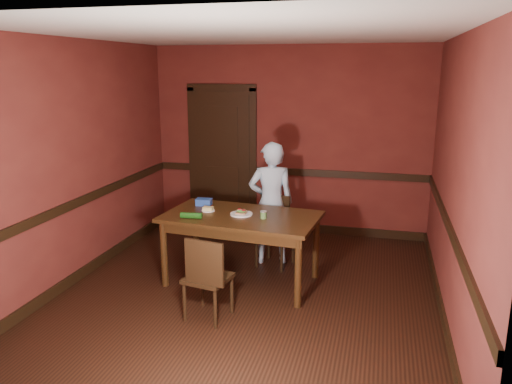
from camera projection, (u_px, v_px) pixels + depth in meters
The scene contains 22 objects.
floor at pixel (248, 293), 5.42m from camera, with size 4.00×4.50×0.01m, color black.
ceiling at pixel (247, 33), 4.76m from camera, with size 4.00×4.50×0.01m, color beige.
wall_back at pixel (288, 141), 7.20m from camera, with size 4.00×0.02×2.70m, color maroon.
wall_front at pixel (148, 245), 2.97m from camera, with size 4.00×0.02×2.70m, color maroon.
wall_left at pixel (75, 163), 5.57m from camera, with size 0.02×4.50×2.70m, color maroon.
wall_right at pixel (456, 182), 4.61m from camera, with size 0.02×4.50×2.70m, color maroon.
dado_back at pixel (288, 172), 7.30m from camera, with size 4.00×0.03×0.10m, color black.
dado_left at pixel (80, 202), 5.68m from camera, with size 0.03×4.50×0.10m, color black.
dado_right at pixel (450, 229), 4.72m from camera, with size 0.03×4.50×0.10m, color black.
baseboard_back at pixel (287, 226), 7.50m from camera, with size 4.00×0.03×0.12m, color black.
baseboard_left at pixel (86, 270), 5.88m from camera, with size 0.03×4.50×0.12m, color black.
baseboard_right at pixel (442, 309), 4.93m from camera, with size 0.03×4.50×0.12m, color black.
door at pixel (222, 156), 7.48m from camera, with size 1.05×0.07×2.20m.
dining_table at pixel (241, 249), 5.63m from camera, with size 1.69×0.95×0.79m, color #311D0C.
chair_far at pixel (275, 232), 6.10m from camera, with size 0.40×0.40×0.85m, color black, non-canonical shape.
chair_near at pixel (208, 276), 4.81m from camera, with size 0.40×0.40×0.85m, color black, non-canonical shape.
person at pixel (271, 203), 6.13m from camera, with size 0.56×0.36×1.52m, color #A9CDE2.
sandwich_plate at pixel (241, 213), 5.53m from camera, with size 0.25×0.25×0.06m.
sauce_jar at pixel (263, 215), 5.39m from camera, with size 0.07×0.07×0.08m.
cheese_saucer at pixel (208, 209), 5.68m from camera, with size 0.15×0.15×0.05m.
food_tub at pixel (204, 202), 5.91m from camera, with size 0.20×0.14×0.08m.
wrapped_veg at pixel (191, 216), 5.39m from camera, with size 0.07×0.07×0.24m, color #164812.
Camera 1 is at (1.32, -4.81, 2.38)m, focal length 35.00 mm.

